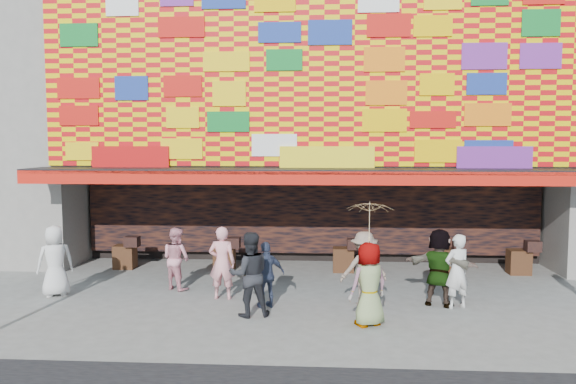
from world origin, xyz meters
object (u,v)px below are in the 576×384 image
object	(u,v)px
ped_c	(249,274)
ped_g	(369,284)
ped_a	(55,261)
ped_d	(364,268)
ped_e	(266,275)
ped_h	(457,271)
parasol	(370,223)
ped_f	(439,267)
ped_i	(176,258)
ped_b	(222,263)

from	to	relation	value
ped_c	ped_g	bearing A→B (deg)	153.22
ped_a	ped_g	world-z (taller)	ped_a
ped_d	ped_e	size ratio (longest dim) A/B	1.13
ped_h	parasol	size ratio (longest dim) A/B	0.93
ped_c	ped_g	world-z (taller)	ped_c
ped_d	ped_g	xyz separation A→B (m)	(-0.00, -1.50, 0.01)
ped_d	ped_f	xyz separation A→B (m)	(1.72, 0.03, 0.04)
ped_a	ped_i	bearing A→B (deg)	163.67
ped_a	parasol	size ratio (longest dim) A/B	0.96
ped_b	parasol	world-z (taller)	parasol
ped_a	ped_e	xyz separation A→B (m)	(5.26, -0.65, -0.12)
ped_f	ped_h	bearing A→B (deg)	-177.03
ped_i	ped_g	bearing A→B (deg)	-176.95
ped_b	ped_g	world-z (taller)	ped_b
ped_a	ped_c	bearing A→B (deg)	132.76
ped_d	ped_i	bearing A→B (deg)	-25.60
parasol	ped_b	bearing A→B (deg)	152.10
ped_i	ped_e	bearing A→B (deg)	-178.55
ped_h	parasol	xyz separation A→B (m)	(-2.09, -1.39, 1.29)
ped_d	parasol	world-z (taller)	parasol
ped_h	ped_i	size ratio (longest dim) A/B	1.06
ped_f	ped_i	xyz separation A→B (m)	(-6.42, 1.07, -0.10)
ped_a	ped_h	bearing A→B (deg)	145.04
ped_e	ped_g	size ratio (longest dim) A/B	0.87
ped_h	ped_b	bearing A→B (deg)	-26.65
ped_e	ped_f	bearing A→B (deg)	156.42
ped_f	parasol	xyz separation A→B (m)	(-1.73, -1.53, 1.24)
ped_f	ped_g	size ratio (longest dim) A/B	1.04
ped_f	ped_i	bearing A→B (deg)	14.90
ped_b	ped_d	distance (m)	3.38
ped_a	ped_e	bearing A→B (deg)	140.40
ped_g	ped_i	distance (m)	5.37
ped_b	ped_i	xyz separation A→B (m)	(-1.34, 0.82, -0.08)
ped_c	ped_d	xyz separation A→B (m)	(2.53, 1.01, -0.06)
ped_d	ped_h	world-z (taller)	ped_d
ped_c	ped_e	world-z (taller)	ped_c
ped_e	parasol	bearing A→B (deg)	123.61
ped_e	parasol	xyz separation A→B (m)	(2.22, -1.14, 1.38)
ped_i	parasol	xyz separation A→B (m)	(4.70, -2.60, 1.34)
ped_g	ped_h	xyz separation A→B (m)	(2.09, 1.39, -0.02)
ped_c	ped_h	xyz separation A→B (m)	(4.62, 0.90, -0.07)
ped_f	ped_a	bearing A→B (deg)	22.75
ped_b	ped_a	bearing A→B (deg)	0.67
ped_c	ped_b	bearing A→B (deg)	-72.94
ped_a	parasol	bearing A→B (deg)	133.99
ped_i	ped_h	bearing A→B (deg)	-158.09
ped_b	ped_h	distance (m)	5.47
ped_f	ped_i	size ratio (longest dim) A/B	1.13
ped_a	parasol	distance (m)	7.80
ped_d	ped_h	size ratio (longest dim) A/B	1.01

